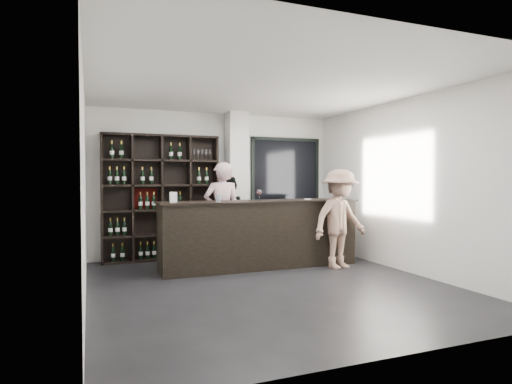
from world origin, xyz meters
name	(u,v)px	position (x,y,z in m)	size (l,w,h in m)	color
floor	(269,285)	(0.00, 0.00, -0.01)	(5.00, 5.50, 0.01)	black
wine_shelf	(161,198)	(-1.15, 2.57, 1.20)	(2.20, 0.35, 2.40)	black
structural_column	(237,184)	(0.35, 2.47, 1.45)	(0.40, 0.40, 2.90)	silver
glass_panel	(286,186)	(1.55, 2.69, 1.40)	(1.60, 0.08, 2.10)	black
tasting_counter	(260,234)	(0.35, 1.19, 0.59)	(3.57, 0.73, 1.18)	black
taster_pink	(222,213)	(-0.15, 1.85, 0.93)	(0.68, 0.45, 1.86)	#C99FA5
taster_black	(228,216)	(0.15, 2.40, 0.81)	(0.79, 0.62, 1.63)	black
customer	(340,219)	(1.61, 0.63, 0.86)	(1.11, 0.64, 1.72)	#8E6B59
wine_glass	(259,194)	(0.32, 1.17, 1.29)	(0.09, 0.09, 0.22)	white
spit_cup	(219,198)	(-0.44, 1.08, 1.24)	(0.09, 0.09, 0.12)	silver
napkin_stack	(308,199)	(1.28, 1.18, 1.19)	(0.11, 0.11, 0.02)	white
card_stand	(173,197)	(-1.18, 1.14, 1.26)	(0.11, 0.06, 0.17)	white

